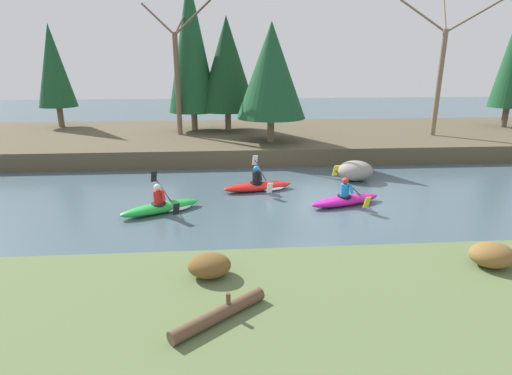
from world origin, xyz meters
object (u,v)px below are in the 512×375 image
at_px(kayaker_middle, 260,186).
at_px(boulder_midstream, 355,171).
at_px(kayaker_trailing, 164,206).
at_px(driftwood_log, 220,314).
at_px(kayaker_lead, 346,199).

relative_size(kayaker_middle, boulder_midstream, 1.86).
distance_m(kayaker_middle, kayaker_trailing, 4.02).
xyz_separation_m(kayaker_middle, kayaker_trailing, (-3.43, -2.10, 0.00)).
xyz_separation_m(boulder_midstream, driftwood_log, (-5.59, -10.04, 0.24)).
bearing_deg(boulder_midstream, kayaker_middle, -164.96).
height_order(kayaker_trailing, driftwood_log, kayaker_trailing).
height_order(kayaker_trailing, boulder_midstream, kayaker_trailing).
bearing_deg(boulder_midstream, kayaker_lead, -113.03).
distance_m(kayaker_middle, boulder_midstream, 4.27).
bearing_deg(kayaker_middle, kayaker_lead, -46.13).
distance_m(kayaker_lead, kayaker_trailing, 6.27).
distance_m(kayaker_trailing, boulder_midstream, 8.20).
bearing_deg(kayaker_lead, kayaker_middle, 127.89).
bearing_deg(driftwood_log, boulder_midstream, 22.47).
distance_m(kayaker_lead, kayaker_middle, 3.41).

